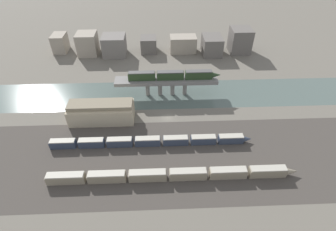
{
  "coord_description": "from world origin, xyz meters",
  "views": [
    {
      "loc": [
        -3.55,
        -89.81,
        74.65
      ],
      "look_at": [
        0.0,
        -2.78,
        3.55
      ],
      "focal_mm": 28.0,
      "sensor_mm": 36.0,
      "label": 1
    }
  ],
  "objects_px": {
    "train_on_bridge": "(173,75)",
    "train_yard_mid": "(151,141)",
    "warehouse_building": "(102,112)",
    "train_yard_near": "(172,175)"
  },
  "relations": [
    {
      "from": "train_on_bridge",
      "to": "warehouse_building",
      "type": "bearing_deg",
      "value": -150.02
    },
    {
      "from": "train_yard_near",
      "to": "warehouse_building",
      "type": "distance_m",
      "value": 43.95
    },
    {
      "from": "warehouse_building",
      "to": "train_yard_mid",
      "type": "bearing_deg",
      "value": -37.12
    },
    {
      "from": "train_yard_near",
      "to": "train_yard_mid",
      "type": "xyz_separation_m",
      "value": [
        -7.55,
        16.79,
        -0.16
      ]
    },
    {
      "from": "train_yard_mid",
      "to": "warehouse_building",
      "type": "relative_size",
      "value": 2.87
    },
    {
      "from": "train_yard_near",
      "to": "train_yard_mid",
      "type": "bearing_deg",
      "value": 114.21
    },
    {
      "from": "train_on_bridge",
      "to": "warehouse_building",
      "type": "relative_size",
      "value": 1.6
    },
    {
      "from": "train_on_bridge",
      "to": "train_yard_mid",
      "type": "distance_m",
      "value": 37.43
    },
    {
      "from": "train_yard_mid",
      "to": "train_on_bridge",
      "type": "bearing_deg",
      "value": 72.88
    },
    {
      "from": "train_yard_mid",
      "to": "warehouse_building",
      "type": "xyz_separation_m",
      "value": [
        -21.39,
        16.19,
        2.62
      ]
    }
  ]
}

